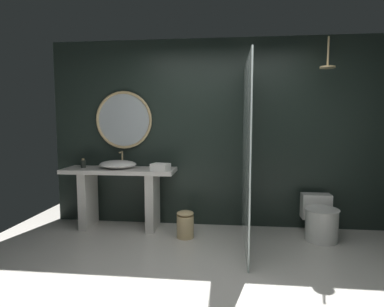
% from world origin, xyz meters
% --- Properties ---
extents(ground_plane, '(5.76, 5.76, 0.00)m').
position_xyz_m(ground_plane, '(0.00, 0.00, 0.00)').
color(ground_plane, silver).
extents(back_wall_panel, '(4.80, 0.10, 2.60)m').
position_xyz_m(back_wall_panel, '(0.00, 1.90, 1.30)').
color(back_wall_panel, '#1E2823').
rests_on(back_wall_panel, ground_plane).
extents(vanity_counter, '(1.53, 0.50, 0.83)m').
position_xyz_m(vanity_counter, '(-1.36, 1.58, 0.54)').
color(vanity_counter, silver).
rests_on(vanity_counter, ground_plane).
extents(vessel_sink, '(0.51, 0.42, 0.22)m').
position_xyz_m(vessel_sink, '(-1.39, 1.59, 0.89)').
color(vessel_sink, white).
rests_on(vessel_sink, vanity_counter).
extents(tumbler_cup, '(0.06, 0.06, 0.08)m').
position_xyz_m(tumbler_cup, '(-0.88, 1.55, 0.87)').
color(tumbler_cup, silver).
rests_on(tumbler_cup, vanity_counter).
extents(soap_dispenser, '(0.07, 0.07, 0.13)m').
position_xyz_m(soap_dispenser, '(-1.88, 1.58, 0.89)').
color(soap_dispenser, '#282D28').
rests_on(soap_dispenser, vanity_counter).
extents(round_wall_mirror, '(0.82, 0.04, 0.82)m').
position_xyz_m(round_wall_mirror, '(-1.36, 1.81, 1.49)').
color(round_wall_mirror, '#D6B77F').
extents(shower_glass_panel, '(0.02, 1.45, 2.17)m').
position_xyz_m(shower_glass_panel, '(0.32, 1.13, 1.09)').
color(shower_glass_panel, silver).
rests_on(shower_glass_panel, ground_plane).
extents(rain_shower_head, '(0.18, 0.18, 0.38)m').
position_xyz_m(rain_shower_head, '(1.31, 1.52, 2.18)').
color(rain_shower_head, '#D6B77F').
extents(toilet, '(0.41, 0.61, 0.52)m').
position_xyz_m(toilet, '(1.27, 1.46, 0.25)').
color(toilet, white).
rests_on(toilet, ground_plane).
extents(waste_bin, '(0.22, 0.22, 0.35)m').
position_xyz_m(waste_bin, '(-0.42, 1.30, 0.18)').
color(waste_bin, '#D6B77F').
rests_on(waste_bin, ground_plane).
extents(folded_hand_towel, '(0.26, 0.23, 0.10)m').
position_xyz_m(folded_hand_towel, '(-0.76, 1.43, 0.88)').
color(folded_hand_towel, white).
rests_on(folded_hand_towel, vanity_counter).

